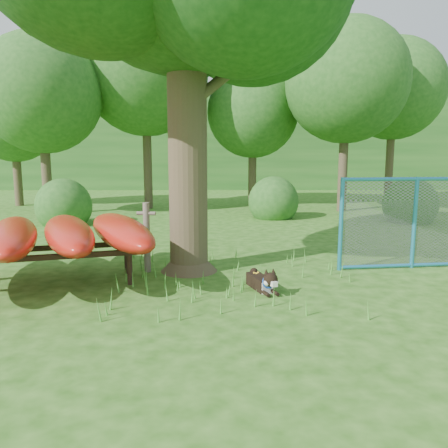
{
  "coord_description": "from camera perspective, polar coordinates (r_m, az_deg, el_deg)",
  "views": [
    {
      "loc": [
        0.18,
        -6.61,
        2.22
      ],
      "look_at": [
        0.2,
        1.2,
        1.0
      ],
      "focal_mm": 35.0,
      "sensor_mm": 36.0,
      "label": 1
    }
  ],
  "objects": [
    {
      "name": "ground",
      "position": [
        6.98,
        -1.64,
        -9.68
      ],
      "size": [
        80.0,
        80.0,
        0.0
      ],
      "primitive_type": "plane",
      "color": "#225410",
      "rests_on": "ground"
    },
    {
      "name": "wooden_post",
      "position": [
        8.48,
        -10.05,
        -1.48
      ],
      "size": [
        0.37,
        0.14,
        1.35
      ],
      "rotation": [
        0.0,
        0.0,
        -0.13
      ],
      "color": "brown",
      "rests_on": "ground"
    },
    {
      "name": "kayak_rack",
      "position": [
        8.08,
        -22.79,
        -1.37
      ],
      "size": [
        4.57,
        4.1,
        1.15
      ],
      "rotation": [
        0.0,
        0.0,
        0.28
      ],
      "color": "black",
      "rests_on": "ground"
    },
    {
      "name": "husky_dog",
      "position": [
        7.33,
        5.16,
        -7.51
      ],
      "size": [
        0.5,
        0.99,
        0.45
      ],
      "rotation": [
        0.0,
        0.0,
        0.34
      ],
      "color": "black",
      "rests_on": "ground"
    },
    {
      "name": "fence_section",
      "position": [
        9.42,
        23.61,
        0.14
      ],
      "size": [
        3.1,
        0.45,
        3.03
      ],
      "rotation": [
        0.0,
        0.0,
        0.12
      ],
      "color": "teal",
      "rests_on": "ground"
    },
    {
      "name": "wildflower_clump",
      "position": [
        7.63,
        4.16,
        -6.57
      ],
      "size": [
        0.11,
        0.11,
        0.24
      ],
      "rotation": [
        0.0,
        0.0,
        -0.19
      ],
      "color": "#4F9B33",
      "rests_on": "ground"
    },
    {
      "name": "bg_tree_a",
      "position": [
        18.05,
        -22.74,
        15.43
      ],
      "size": [
        4.4,
        4.4,
        6.7
      ],
      "color": "#3E3221",
      "rests_on": "ground"
    },
    {
      "name": "bg_tree_b",
      "position": [
        19.18,
        -10.26,
        18.94
      ],
      "size": [
        5.2,
        5.2,
        8.22
      ],
      "color": "#3E3221",
      "rests_on": "ground"
    },
    {
      "name": "bg_tree_c",
      "position": [
        19.75,
        3.79,
        14.36
      ],
      "size": [
        4.0,
        4.0,
        6.12
      ],
      "color": "#3E3221",
      "rests_on": "ground"
    },
    {
      "name": "bg_tree_d",
      "position": [
        18.48,
        15.7,
        17.49
      ],
      "size": [
        4.8,
        4.8,
        7.5
      ],
      "color": "#3E3221",
      "rests_on": "ground"
    },
    {
      "name": "bg_tree_e",
      "position": [
        22.25,
        21.29,
        16.09
      ],
      "size": [
        4.6,
        4.6,
        7.55
      ],
      "color": "#3E3221",
      "rests_on": "ground"
    },
    {
      "name": "bg_tree_f",
      "position": [
        21.71,
        -25.78,
        12.02
      ],
      "size": [
        3.6,
        3.6,
        5.55
      ],
      "color": "#3E3221",
      "rests_on": "ground"
    },
    {
      "name": "shrub_left",
      "position": [
        15.2,
        -20.08,
        -0.06
      ],
      "size": [
        1.8,
        1.8,
        1.8
      ],
      "primitive_type": "sphere",
      "color": "#22571C",
      "rests_on": "ground"
    },
    {
      "name": "shrub_right",
      "position": [
        16.08,
        23.0,
        0.24
      ],
      "size": [
        1.8,
        1.8,
        1.8
      ],
      "primitive_type": "sphere",
      "color": "#22571C",
      "rests_on": "ground"
    },
    {
      "name": "shrub_mid",
      "position": [
        15.88,
        6.43,
        0.79
      ],
      "size": [
        1.8,
        1.8,
        1.8
      ],
      "primitive_type": "sphere",
      "color": "#22571C",
      "rests_on": "ground"
    },
    {
      "name": "wooded_hillside",
      "position": [
        34.62,
        -0.47,
        10.19
      ],
      "size": [
        80.0,
        12.0,
        6.0
      ],
      "primitive_type": "cube",
      "color": "#22571C",
      "rests_on": "ground"
    }
  ]
}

